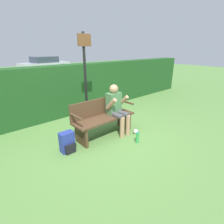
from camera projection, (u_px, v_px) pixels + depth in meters
name	position (u px, v px, depth m)	size (l,w,h in m)	color
ground_plane	(105.00, 135.00, 4.34)	(40.00, 40.00, 0.00)	#5B8942
hedge_back	(64.00, 91.00, 5.47)	(12.00, 0.57, 1.55)	#1E4C1E
park_bench	(103.00, 117.00, 4.22)	(1.57, 0.50, 0.89)	#513823
person_seated	(117.00, 107.00, 4.28)	(0.49, 0.57, 1.21)	#4C7F4C
backpack	(67.00, 143.00, 3.59)	(0.28, 0.24, 0.43)	#283893
water_bottle	(137.00, 138.00, 3.95)	(0.07, 0.07, 0.27)	green
signpost	(85.00, 73.00, 4.65)	(0.39, 0.09, 2.42)	black
parked_car	(45.00, 64.00, 15.43)	(4.30, 2.15, 1.32)	#B7BCC6
litter_crumple	(136.00, 131.00, 4.39)	(0.12, 0.12, 0.12)	silver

